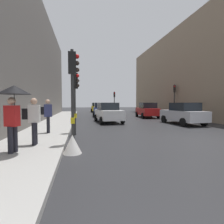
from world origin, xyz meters
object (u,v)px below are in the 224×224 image
at_px(car_red_sedan, 147,110).
at_px(warning_sign_triangle, 72,144).
at_px(pedestrian_with_grey_backpack, 47,114).
at_px(car_yellow_taxi, 96,107).
at_px(pedestrian_with_black_backpack, 33,118).
at_px(car_silver_hatchback, 183,114).
at_px(car_white_compact, 108,113).
at_px(traffic_light_near_right, 75,91).
at_px(pedestrian_with_umbrella, 14,100).
at_px(traffic_light_near_left, 73,80).
at_px(car_blue_van, 101,110).
at_px(traffic_light_far_median, 114,98).
at_px(traffic_light_mid_street, 174,95).

bearing_deg(car_red_sedan, warning_sign_triangle, -120.67).
relative_size(pedestrian_with_grey_backpack, warning_sign_triangle, 2.72).
relative_size(car_yellow_taxi, pedestrian_with_black_backpack, 2.39).
distance_m(car_silver_hatchback, car_white_compact, 6.29).
bearing_deg(traffic_light_near_right, car_silver_hatchback, 21.45).
bearing_deg(car_silver_hatchback, pedestrian_with_umbrella, -145.55).
bearing_deg(pedestrian_with_black_backpack, traffic_light_near_left, 3.49).
bearing_deg(pedestrian_with_umbrella, pedestrian_with_black_backpack, 73.76).
distance_m(car_red_sedan, car_white_compact, 6.75).
bearing_deg(car_blue_van, pedestrian_with_black_backpack, -105.75).
relative_size(traffic_light_far_median, car_blue_van, 0.84).
bearing_deg(pedestrian_with_black_backpack, traffic_light_far_median, 71.41).
xyz_separation_m(traffic_light_mid_street, traffic_light_near_right, (-11.28, -9.67, -0.32)).
bearing_deg(traffic_light_mid_street, pedestrian_with_umbrella, -134.31).
distance_m(car_red_sedan, pedestrian_with_grey_backpack, 13.78).
relative_size(car_yellow_taxi, warning_sign_triangle, 6.51).
height_order(traffic_light_near_left, car_silver_hatchback, traffic_light_near_left).
relative_size(car_yellow_taxi, pedestrian_with_umbrella, 1.98).
xyz_separation_m(car_red_sedan, warning_sign_triangle, (-8.05, -13.58, -0.55)).
relative_size(traffic_light_near_left, traffic_light_mid_street, 0.97).
height_order(traffic_light_near_left, car_white_compact, traffic_light_near_left).
xyz_separation_m(car_white_compact, warning_sign_triangle, (-2.73, -9.42, -0.55)).
bearing_deg(traffic_light_near_left, car_silver_hatchback, 34.87).
bearing_deg(pedestrian_with_black_backpack, pedestrian_with_grey_backpack, 89.44).
distance_m(car_white_compact, pedestrian_with_grey_backpack, 7.16).
relative_size(traffic_light_far_median, pedestrian_with_umbrella, 1.68).
relative_size(traffic_light_near_left, car_white_compact, 0.88).
xyz_separation_m(traffic_light_near_left, warning_sign_triangle, (-0.01, -0.98, -2.31)).
bearing_deg(traffic_light_mid_street, car_white_compact, -155.97).
relative_size(traffic_light_far_median, traffic_light_near_right, 1.04).
bearing_deg(traffic_light_mid_street, traffic_light_near_left, -132.64).
distance_m(car_blue_van, pedestrian_with_black_backpack, 16.05).
bearing_deg(traffic_light_near_right, car_yellow_taxi, 82.10).
bearing_deg(car_blue_van, traffic_light_near_left, -100.60).
height_order(traffic_light_near_left, pedestrian_with_umbrella, traffic_light_near_left).
height_order(traffic_light_far_median, traffic_light_near_left, traffic_light_near_left).
relative_size(traffic_light_near_right, car_white_compact, 0.80).
distance_m(traffic_light_near_left, car_red_sedan, 15.05).
distance_m(car_silver_hatchback, pedestrian_with_grey_backpack, 10.48).
bearing_deg(car_red_sedan, pedestrian_with_umbrella, -125.60).
height_order(car_white_compact, pedestrian_with_black_backpack, pedestrian_with_black_backpack).
height_order(traffic_light_mid_street, warning_sign_triangle, traffic_light_mid_street).
xyz_separation_m(traffic_light_far_median, traffic_light_near_right, (-5.86, -19.17, -0.11)).
bearing_deg(car_red_sedan, traffic_light_far_median, 103.43).
bearing_deg(car_red_sedan, traffic_light_near_left, -122.56).
distance_m(car_yellow_taxi, car_red_sedan, 14.27).
distance_m(car_red_sedan, car_silver_hatchback, 6.70).
distance_m(car_yellow_taxi, pedestrian_with_black_backpack, 26.55).
xyz_separation_m(traffic_light_far_median, car_white_compact, (-3.13, -13.31, -1.61)).
distance_m(car_white_compact, pedestrian_with_black_backpack, 9.52).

